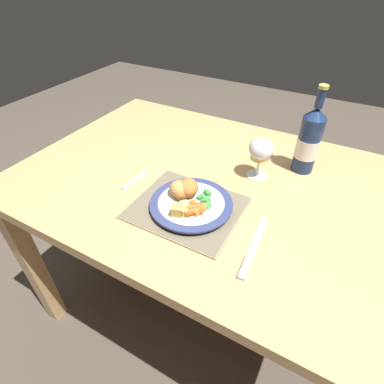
{
  "coord_description": "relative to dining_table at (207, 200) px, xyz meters",
  "views": [
    {
      "loc": [
        0.34,
        -0.72,
        1.32
      ],
      "look_at": [
        0.01,
        -0.14,
        0.78
      ],
      "focal_mm": 28.0,
      "sensor_mm": 36.0,
      "label": 1
    }
  ],
  "objects": [
    {
      "name": "ground_plane",
      "position": [
        0.0,
        0.0,
        -0.65
      ],
      "size": [
        6.0,
        6.0,
        0.0
      ],
      "primitive_type": "plane",
      "color": "#4C4238"
    },
    {
      "name": "dining_table",
      "position": [
        0.0,
        0.0,
        0.0
      ],
      "size": [
        1.25,
        0.86,
        0.74
      ],
      "color": "tan",
      "rests_on": "ground"
    },
    {
      "name": "placemat",
      "position": [
        0.01,
        -0.17,
        0.1
      ],
      "size": [
        0.3,
        0.26,
        0.01
      ],
      "color": "gray",
      "rests_on": "dining_table"
    },
    {
      "name": "dinner_plate",
      "position": [
        0.03,
        -0.16,
        0.11
      ],
      "size": [
        0.24,
        0.24,
        0.02
      ],
      "color": "silver",
      "rests_on": "placemat"
    },
    {
      "name": "breaded_croquettes",
      "position": [
        -0.01,
        -0.14,
        0.14
      ],
      "size": [
        0.1,
        0.09,
        0.05
      ],
      "color": "#B77F3D",
      "rests_on": "dinner_plate"
    },
    {
      "name": "green_beans_pile",
      "position": [
        0.06,
        -0.14,
        0.13
      ],
      "size": [
        0.05,
        0.09,
        0.01
      ],
      "color": "#338438",
      "rests_on": "dinner_plate"
    },
    {
      "name": "glazed_carrots",
      "position": [
        0.05,
        -0.19,
        0.13
      ],
      "size": [
        0.07,
        0.07,
        0.02
      ],
      "color": "orange",
      "rests_on": "dinner_plate"
    },
    {
      "name": "fork",
      "position": [
        -0.2,
        -0.14,
        0.1
      ],
      "size": [
        0.02,
        0.12,
        0.01
      ],
      "color": "silver",
      "rests_on": "dining_table"
    },
    {
      "name": "table_knife",
      "position": [
        0.23,
        -0.23,
        0.1
      ],
      "size": [
        0.03,
        0.22,
        0.01
      ],
      "color": "silver",
      "rests_on": "dining_table"
    },
    {
      "name": "wine_glass",
      "position": [
        0.14,
        0.08,
        0.19
      ],
      "size": [
        0.08,
        0.08,
        0.14
      ],
      "color": "silver",
      "rests_on": "dining_table"
    },
    {
      "name": "bottle",
      "position": [
        0.25,
        0.2,
        0.2
      ],
      "size": [
        0.07,
        0.07,
        0.29
      ],
      "color": "navy",
      "rests_on": "dining_table"
    },
    {
      "name": "roast_potatoes",
      "position": [
        0.02,
        -0.21,
        0.13
      ],
      "size": [
        0.05,
        0.06,
        0.03
      ],
      "color": "#E5BC66",
      "rests_on": "dinner_plate"
    }
  ]
}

